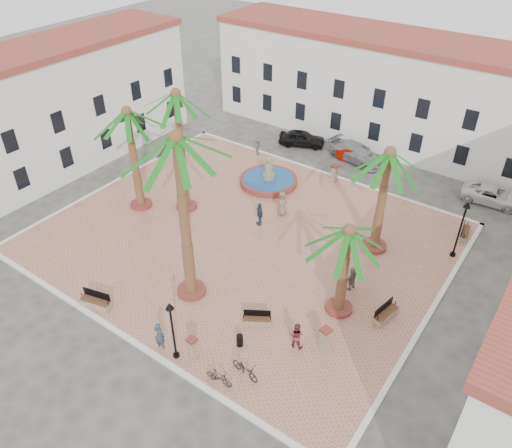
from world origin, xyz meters
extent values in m
plane|color=#56544F|center=(0.00, 0.00, 0.00)|extent=(120.00, 120.00, 0.00)
cube|color=tan|center=(0.00, 0.00, 0.07)|extent=(26.00, 22.00, 0.15)
cube|color=silver|center=(0.00, 11.00, 0.08)|extent=(26.30, 0.30, 0.16)
cube|color=silver|center=(0.00, -11.00, 0.08)|extent=(26.30, 0.30, 0.16)
cube|color=silver|center=(13.00, 0.00, 0.08)|extent=(0.30, 22.30, 0.16)
cube|color=silver|center=(-13.00, 0.00, 0.08)|extent=(0.30, 22.30, 0.16)
cube|color=white|center=(0.00, 20.00, 4.50)|extent=(30.00, 7.00, 9.00)
cube|color=#993E31|center=(0.00, 20.00, 9.25)|extent=(30.40, 7.40, 0.50)
cube|color=black|center=(-13.12, 16.52, 2.20)|extent=(1.00, 0.12, 1.60)
cube|color=black|center=(-9.38, 16.52, 2.20)|extent=(1.00, 0.12, 1.60)
cube|color=black|center=(-5.62, 16.52, 2.20)|extent=(1.00, 0.12, 1.60)
cube|color=black|center=(-1.88, 16.52, 2.20)|extent=(1.00, 0.12, 1.60)
cube|color=black|center=(1.88, 16.52, 2.20)|extent=(1.00, 0.12, 1.60)
cube|color=black|center=(5.62, 16.52, 2.20)|extent=(1.00, 0.12, 1.60)
cube|color=black|center=(9.38, 16.52, 2.20)|extent=(1.00, 0.12, 1.60)
cube|color=black|center=(13.12, 16.52, 2.20)|extent=(1.00, 0.12, 1.60)
cube|color=black|center=(-13.12, 16.52, 5.20)|extent=(1.00, 0.12, 1.60)
cube|color=black|center=(-9.38, 16.52, 5.20)|extent=(1.00, 0.12, 1.60)
cube|color=black|center=(-5.62, 16.52, 5.20)|extent=(1.00, 0.12, 1.60)
cube|color=black|center=(-1.88, 16.52, 5.20)|extent=(1.00, 0.12, 1.60)
cube|color=black|center=(1.88, 16.52, 5.20)|extent=(1.00, 0.12, 1.60)
cube|color=black|center=(5.62, 16.52, 5.20)|extent=(1.00, 0.12, 1.60)
cube|color=black|center=(9.38, 16.52, 5.20)|extent=(1.00, 0.12, 1.60)
cube|color=black|center=(16.54, -5.77, 2.20)|extent=(0.12, 1.00, 1.60)
cube|color=black|center=(16.54, -2.06, 2.20)|extent=(0.12, 1.00, 1.60)
cube|color=black|center=(16.54, 1.65, 2.20)|extent=(0.12, 1.00, 1.60)
cube|color=black|center=(16.54, -9.49, 5.20)|extent=(0.12, 1.00, 1.60)
cube|color=black|center=(16.54, -5.77, 5.20)|extent=(0.12, 1.00, 1.60)
cube|color=black|center=(16.54, -2.06, 5.20)|extent=(0.12, 1.00, 1.60)
cube|color=white|center=(-19.00, 0.00, 4.75)|extent=(6.00, 24.00, 9.50)
cube|color=#993E31|center=(-19.00, 0.00, 9.75)|extent=(6.40, 24.40, 0.50)
cube|color=black|center=(-16.02, -6.00, 2.20)|extent=(0.12, 1.00, 1.60)
cube|color=black|center=(-16.02, -2.00, 2.20)|extent=(0.12, 1.00, 1.60)
cube|color=black|center=(-16.02, 2.00, 2.20)|extent=(0.12, 1.00, 1.60)
cube|color=black|center=(-16.02, 6.00, 2.20)|extent=(0.12, 1.00, 1.60)
cube|color=black|center=(-16.02, 10.00, 2.20)|extent=(0.12, 1.00, 1.60)
cube|color=black|center=(-16.02, -6.00, 5.20)|extent=(0.12, 1.00, 1.60)
cube|color=black|center=(-16.02, -2.00, 5.20)|extent=(0.12, 1.00, 1.60)
cube|color=black|center=(-16.02, 2.00, 5.20)|extent=(0.12, 1.00, 1.60)
cube|color=black|center=(-16.02, 6.00, 5.20)|extent=(0.12, 1.00, 1.60)
cube|color=black|center=(-16.02, 10.00, 5.20)|extent=(0.12, 1.00, 1.60)
cylinder|color=brown|center=(-2.62, 6.84, 0.37)|extent=(4.62, 4.62, 0.44)
cylinder|color=#194C8C|center=(-2.62, 6.84, 0.57)|extent=(4.07, 4.07, 0.07)
cylinder|color=gray|center=(-2.62, 6.84, 0.59)|extent=(0.99, 0.99, 0.88)
cylinder|color=gray|center=(-2.62, 6.84, 1.47)|extent=(0.66, 0.66, 1.32)
sphere|color=gray|center=(-2.62, 6.84, 2.29)|extent=(0.48, 0.48, 0.48)
cylinder|color=brown|center=(-5.66, 0.39, 0.27)|extent=(1.56, 1.56, 0.23)
cylinder|color=brown|center=(-5.66, 0.39, 4.70)|extent=(0.51, 0.51, 8.64)
sphere|color=brown|center=(-5.66, 0.39, 9.02)|extent=(0.68, 0.68, 0.68)
cylinder|color=brown|center=(-8.59, -1.41, 0.27)|extent=(1.60, 1.60, 0.24)
cylinder|color=brown|center=(-8.59, -1.41, 4.05)|extent=(0.52, 0.52, 7.32)
sphere|color=brown|center=(-8.59, -1.41, 7.71)|extent=(0.70, 0.70, 0.70)
cylinder|color=brown|center=(0.74, -6.30, 0.28)|extent=(1.71, 1.71, 0.26)
cylinder|color=brown|center=(0.74, -6.30, 5.37)|extent=(0.56, 0.56, 9.93)
sphere|color=brown|center=(0.74, -6.30, 10.34)|extent=(0.75, 0.75, 0.75)
cylinder|color=brown|center=(8.60, -2.47, 0.27)|extent=(1.57, 1.57, 0.24)
cylinder|color=brown|center=(8.60, -2.47, 3.10)|extent=(0.51, 0.51, 5.44)
sphere|color=brown|center=(8.60, -2.47, 5.82)|extent=(0.69, 0.69, 0.69)
cylinder|color=brown|center=(7.81, 4.06, 0.28)|extent=(1.68, 1.68, 0.25)
cylinder|color=brown|center=(7.81, 4.06, 3.83)|extent=(0.55, 0.55, 6.86)
sphere|color=brown|center=(7.81, 4.06, 7.27)|extent=(0.73, 0.73, 0.73)
cube|color=gray|center=(-2.99, -10.40, 0.36)|extent=(1.98, 1.03, 0.42)
cube|color=#56351E|center=(-2.99, -10.40, 0.60)|extent=(1.87, 0.95, 0.06)
cube|color=black|center=(-3.05, -10.18, 0.89)|extent=(1.75, 0.49, 0.53)
cylinder|color=black|center=(-3.86, -10.62, 0.73)|extent=(0.05, 0.05, 0.32)
cylinder|color=black|center=(-2.12, -10.18, 0.73)|extent=(0.05, 0.05, 0.32)
cube|color=gray|center=(5.41, -6.10, 0.33)|extent=(1.62, 1.26, 0.36)
cube|color=#56351E|center=(5.41, -6.10, 0.53)|extent=(1.52, 1.18, 0.05)
cube|color=black|center=(5.30, -5.93, 0.77)|extent=(1.30, 0.84, 0.44)
cylinder|color=black|center=(4.77, -6.50, 0.64)|extent=(0.05, 0.05, 0.27)
cylinder|color=black|center=(6.05, -5.70, 0.64)|extent=(0.05, 0.05, 0.27)
cube|color=gray|center=(11.08, -1.55, 0.35)|extent=(0.89, 1.88, 0.40)
cube|color=#56351E|center=(11.08, -1.55, 0.58)|extent=(0.82, 1.78, 0.06)
cube|color=black|center=(10.86, -1.50, 0.85)|extent=(0.38, 1.69, 0.50)
cylinder|color=black|center=(10.92, -2.39, 0.70)|extent=(0.05, 0.05, 0.30)
cylinder|color=black|center=(11.24, -0.71, 0.70)|extent=(0.05, 0.05, 0.30)
cube|color=gray|center=(12.40, 8.80, 0.35)|extent=(0.79, 1.84, 0.40)
cube|color=#56351E|center=(12.40, 8.80, 0.58)|extent=(0.73, 1.74, 0.06)
cube|color=black|center=(12.18, 8.77, 0.84)|extent=(0.29, 1.67, 0.50)
cylinder|color=black|center=(12.52, 7.97, 0.69)|extent=(0.05, 0.05, 0.30)
cylinder|color=black|center=(12.28, 9.63, 0.69)|extent=(0.05, 0.05, 0.30)
cylinder|color=black|center=(3.29, -10.40, 0.23)|extent=(0.34, 0.34, 0.15)
cylinder|color=black|center=(3.29, -10.40, 1.96)|extent=(0.11, 0.11, 3.42)
cone|color=black|center=(3.29, -10.40, 3.81)|extent=(0.42, 0.42, 0.38)
sphere|color=beige|center=(3.29, -10.40, 3.67)|extent=(0.23, 0.23, 0.23)
cylinder|color=black|center=(12.40, 6.27, 0.23)|extent=(0.37, 0.37, 0.17)
cylinder|color=black|center=(12.40, 6.27, 2.13)|extent=(0.12, 0.12, 3.74)
cone|color=black|center=(12.40, 6.27, 4.15)|extent=(0.46, 0.46, 0.42)
sphere|color=beige|center=(12.40, 6.27, 4.00)|extent=(0.25, 0.25, 0.25)
cube|color=gray|center=(4.05, -9.90, 0.77)|extent=(0.41, 0.41, 1.25)
cube|color=brown|center=(4.05, -9.90, 1.45)|extent=(0.52, 0.52, 0.10)
cube|color=gray|center=(1.48, 10.23, 0.80)|extent=(0.45, 0.45, 1.30)
cube|color=brown|center=(1.48, 10.23, 1.50)|extent=(0.56, 0.56, 0.10)
cube|color=gray|center=(9.34, -5.50, 0.83)|extent=(0.51, 0.51, 1.37)
cube|color=brown|center=(9.34, -5.50, 1.57)|extent=(0.64, 0.64, 0.11)
cylinder|color=black|center=(5.55, -7.88, 0.50)|extent=(0.36, 0.36, 0.71)
imported|color=#313A4B|center=(2.20, -10.40, 1.03)|extent=(0.69, 0.51, 1.75)
imported|color=black|center=(6.92, -9.27, 0.60)|extent=(1.78, 0.83, 0.90)
imported|color=maroon|center=(8.00, -6.21, 0.96)|extent=(0.90, 0.76, 1.63)
imported|color=black|center=(6.18, -10.40, 0.59)|extent=(1.51, 0.56, 0.89)
imported|color=#786751|center=(0.67, 3.74, 1.09)|extent=(1.08, 0.91, 1.87)
imported|color=#2D3E54|center=(0.02, 1.81, 1.03)|extent=(1.10, 0.93, 1.77)
imported|color=#4C4C51|center=(-6.15, 10.40, 0.94)|extent=(0.73, 1.09, 1.58)
imported|color=#6D6354|center=(8.36, -0.45, 0.93)|extent=(0.89, 1.51, 1.55)
imported|color=black|center=(-4.09, 14.42, 0.71)|extent=(4.50, 3.15, 1.42)
imported|color=#980D00|center=(1.53, 14.54, 0.63)|extent=(3.89, 1.57, 1.26)
imported|color=#999BA1|center=(1.31, 14.64, 0.75)|extent=(5.47, 3.02, 1.50)
imported|color=silver|center=(12.73, 14.55, 0.63)|extent=(4.68, 2.43, 1.26)
camera|label=1|loc=(16.59, -21.93, 20.92)|focal=35.00mm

